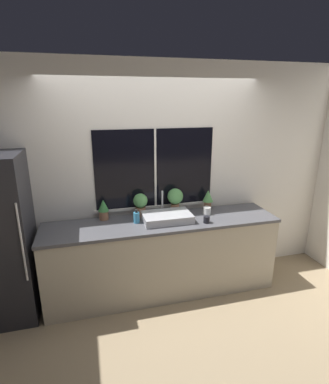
{
  "coord_description": "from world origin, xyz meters",
  "views": [
    {
      "loc": [
        -0.78,
        -2.79,
        2.27
      ],
      "look_at": [
        0.03,
        0.3,
        1.27
      ],
      "focal_mm": 28.0,
      "sensor_mm": 36.0,
      "label": 1
    }
  ],
  "objects_px": {
    "mug_white": "(207,211)",
    "sink": "(167,217)",
    "potted_plant_far_left": "(103,209)",
    "potted_plant_center_left": "(140,203)",
    "potted_plant_far_right": "(208,198)",
    "potted_plant_center_right": "(175,198)",
    "soap_bottle": "(136,217)",
    "mug_black": "(207,220)"
  },
  "relations": [
    {
      "from": "soap_bottle",
      "to": "potted_plant_center_left",
      "type": "bearing_deg",
      "value": 67.03
    },
    {
      "from": "potted_plant_center_left",
      "to": "potted_plant_center_right",
      "type": "relative_size",
      "value": 0.91
    },
    {
      "from": "sink",
      "to": "soap_bottle",
      "type": "xyz_separation_m",
      "value": [
        -0.35,
        0.03,
        0.02
      ]
    },
    {
      "from": "soap_bottle",
      "to": "mug_black",
      "type": "xyz_separation_m",
      "value": [
        0.77,
        -0.2,
        -0.03
      ]
    },
    {
      "from": "sink",
      "to": "potted_plant_center_left",
      "type": "xyz_separation_m",
      "value": [
        -0.26,
        0.23,
        0.11
      ]
    },
    {
      "from": "sink",
      "to": "mug_black",
      "type": "relative_size",
      "value": 7.12
    },
    {
      "from": "mug_black",
      "to": "mug_white",
      "type": "height_order",
      "value": "mug_white"
    },
    {
      "from": "mug_white",
      "to": "sink",
      "type": "bearing_deg",
      "value": -172.02
    },
    {
      "from": "potted_plant_center_right",
      "to": "mug_white",
      "type": "distance_m",
      "value": 0.42
    },
    {
      "from": "potted_plant_center_left",
      "to": "potted_plant_far_right",
      "type": "bearing_deg",
      "value": 0.0
    },
    {
      "from": "potted_plant_far_right",
      "to": "mug_white",
      "type": "distance_m",
      "value": 0.2
    },
    {
      "from": "potted_plant_center_right",
      "to": "sink",
      "type": "bearing_deg",
      "value": -126.45
    },
    {
      "from": "sink",
      "to": "potted_plant_center_right",
      "type": "bearing_deg",
      "value": 53.55
    },
    {
      "from": "potted_plant_center_right",
      "to": "potted_plant_far_right",
      "type": "distance_m",
      "value": 0.43
    },
    {
      "from": "potted_plant_far_right",
      "to": "mug_white",
      "type": "relative_size",
      "value": 2.7
    },
    {
      "from": "potted_plant_center_left",
      "to": "mug_black",
      "type": "xyz_separation_m",
      "value": [
        0.68,
        -0.4,
        -0.12
      ]
    },
    {
      "from": "potted_plant_far_left",
      "to": "potted_plant_center_left",
      "type": "xyz_separation_m",
      "value": [
        0.44,
        0.0,
        0.03
      ]
    },
    {
      "from": "mug_black",
      "to": "potted_plant_center_left",
      "type": "bearing_deg",
      "value": 149.68
    },
    {
      "from": "mug_white",
      "to": "soap_bottle",
      "type": "bearing_deg",
      "value": -177.06
    },
    {
      "from": "sink",
      "to": "potted_plant_center_right",
      "type": "height_order",
      "value": "potted_plant_center_right"
    },
    {
      "from": "potted_plant_center_left",
      "to": "potted_plant_center_right",
      "type": "height_order",
      "value": "potted_plant_center_right"
    },
    {
      "from": "potted_plant_far_right",
      "to": "mug_black",
      "type": "relative_size",
      "value": 3.28
    },
    {
      "from": "sink",
      "to": "potted_plant_center_left",
      "type": "relative_size",
      "value": 2.0
    },
    {
      "from": "potted_plant_center_right",
      "to": "mug_black",
      "type": "height_order",
      "value": "potted_plant_center_right"
    },
    {
      "from": "potted_plant_far_left",
      "to": "potted_plant_center_right",
      "type": "distance_m",
      "value": 0.87
    },
    {
      "from": "potted_plant_center_right",
      "to": "mug_black",
      "type": "distance_m",
      "value": 0.5
    },
    {
      "from": "potted_plant_center_right",
      "to": "potted_plant_far_left",
      "type": "bearing_deg",
      "value": -180.0
    },
    {
      "from": "potted_plant_center_right",
      "to": "soap_bottle",
      "type": "xyz_separation_m",
      "value": [
        -0.52,
        -0.2,
        -0.12
      ]
    },
    {
      "from": "potted_plant_far_right",
      "to": "potted_plant_center_right",
      "type": "bearing_deg",
      "value": 180.0
    },
    {
      "from": "mug_black",
      "to": "potted_plant_far_right",
      "type": "bearing_deg",
      "value": 66.12
    },
    {
      "from": "potted_plant_center_left",
      "to": "mug_white",
      "type": "xyz_separation_m",
      "value": [
        0.79,
        -0.15,
        -0.11
      ]
    },
    {
      "from": "soap_bottle",
      "to": "mug_white",
      "type": "relative_size",
      "value": 1.68
    },
    {
      "from": "potted_plant_center_right",
      "to": "mug_white",
      "type": "bearing_deg",
      "value": -23.19
    },
    {
      "from": "potted_plant_far_left",
      "to": "mug_white",
      "type": "height_order",
      "value": "potted_plant_far_left"
    },
    {
      "from": "potted_plant_far_left",
      "to": "mug_white",
      "type": "bearing_deg",
      "value": -7.14
    },
    {
      "from": "potted_plant_center_left",
      "to": "mug_black",
      "type": "distance_m",
      "value": 0.8
    },
    {
      "from": "potted_plant_center_left",
      "to": "mug_white",
      "type": "distance_m",
      "value": 0.81
    },
    {
      "from": "potted_plant_far_left",
      "to": "soap_bottle",
      "type": "height_order",
      "value": "potted_plant_far_left"
    },
    {
      "from": "potted_plant_far_right",
      "to": "mug_white",
      "type": "xyz_separation_m",
      "value": [
        -0.07,
        -0.15,
        -0.1
      ]
    },
    {
      "from": "mug_white",
      "to": "potted_plant_far_right",
      "type": "bearing_deg",
      "value": 64.86
    },
    {
      "from": "potted_plant_center_left",
      "to": "soap_bottle",
      "type": "relative_size",
      "value": 1.75
    },
    {
      "from": "potted_plant_far_right",
      "to": "mug_black",
      "type": "height_order",
      "value": "potted_plant_far_right"
    }
  ]
}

